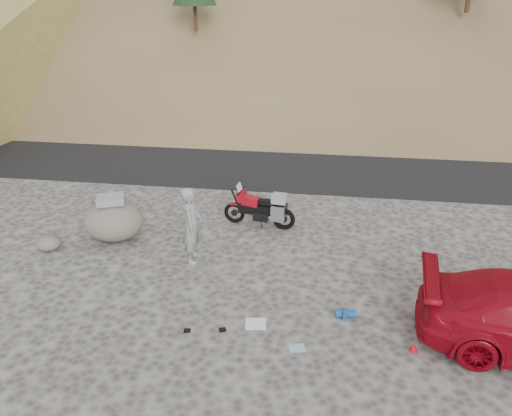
{
  "coord_description": "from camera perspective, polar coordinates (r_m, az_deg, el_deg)",
  "views": [
    {
      "loc": [
        2.07,
        -9.58,
        6.47
      ],
      "look_at": [
        0.44,
        2.09,
        1.0
      ],
      "focal_mm": 35.0,
      "sensor_mm": 36.0,
      "label": 1
    }
  ],
  "objects": [
    {
      "name": "gear_funnel",
      "position": [
        10.25,
        17.59,
        -14.88
      ],
      "size": [
        0.19,
        0.19,
        0.21
      ],
      "primitive_type": "cone",
      "rotation": [
        0.0,
        0.0,
        0.18
      ],
      "color": "red",
      "rests_on": "ground"
    },
    {
      "name": "gear_glove_a",
      "position": [
        10.4,
        -7.86,
        -13.71
      ],
      "size": [
        0.15,
        0.12,
        0.04
      ],
      "primitive_type": "cube",
      "rotation": [
        0.0,
        0.0,
        0.23
      ],
      "color": "black",
      "rests_on": "ground"
    },
    {
      "name": "gear_blue_cloth",
      "position": [
        9.96,
        4.69,
        -15.66
      ],
      "size": [
        0.36,
        0.31,
        0.01
      ],
      "primitive_type": "cube",
      "rotation": [
        0.0,
        0.0,
        0.32
      ],
      "color": "#83AFCB",
      "rests_on": "ground"
    },
    {
      "name": "motorcycle",
      "position": [
        14.03,
        0.73,
        -0.14
      ],
      "size": [
        2.09,
        0.78,
        1.25
      ],
      "rotation": [
        0.0,
        0.0,
        -0.14
      ],
      "color": "black",
      "rests_on": "ground"
    },
    {
      "name": "small_rock",
      "position": [
        14.06,
        -22.62,
        -3.73
      ],
      "size": [
        0.71,
        0.66,
        0.37
      ],
      "rotation": [
        0.0,
        0.0,
        0.18
      ],
      "color": "#57534B",
      "rests_on": "ground"
    },
    {
      "name": "gear_blue_mat",
      "position": [
        10.8,
        10.21,
        -11.78
      ],
      "size": [
        0.44,
        0.2,
        0.17
      ],
      "primitive_type": "cylinder",
      "rotation": [
        0.0,
        1.57,
        0.08
      ],
      "color": "#184A91",
      "rests_on": "ground"
    },
    {
      "name": "man",
      "position": [
        12.72,
        -7.09,
        -5.9
      ],
      "size": [
        0.51,
        0.74,
        1.96
      ],
      "primitive_type": "imported",
      "rotation": [
        0.0,
        0.0,
        1.63
      ],
      "color": "gray",
      "rests_on": "ground"
    },
    {
      "name": "gear_bottle",
      "position": [
        10.7,
        10.07,
        -12.04
      ],
      "size": [
        0.1,
        0.1,
        0.22
      ],
      "primitive_type": "cylinder",
      "rotation": [
        0.0,
        0.0,
        0.39
      ],
      "color": "#184A91",
      "rests_on": "ground"
    },
    {
      "name": "gear_glove_b",
      "position": [
        10.35,
        -3.85,
        -13.72
      ],
      "size": [
        0.16,
        0.14,
        0.04
      ],
      "primitive_type": "cube",
      "rotation": [
        0.0,
        0.0,
        0.43
      ],
      "color": "black",
      "rests_on": "ground"
    },
    {
      "name": "gear_white_cloth",
      "position": [
        10.5,
        -0.01,
        -13.09
      ],
      "size": [
        0.46,
        0.42,
        0.01
      ],
      "primitive_type": "cube",
      "rotation": [
        0.0,
        0.0,
        0.12
      ],
      "color": "white",
      "rests_on": "ground"
    },
    {
      "name": "boulder",
      "position": [
        13.91,
        -16.0,
        -1.36
      ],
      "size": [
        1.79,
        1.58,
        1.23
      ],
      "rotation": [
        0.0,
        0.0,
        0.14
      ],
      "color": "#57534B",
      "rests_on": "ground"
    },
    {
      "name": "ground",
      "position": [
        11.74,
        -3.58,
        -8.59
      ],
      "size": [
        140.0,
        140.0,
        0.0
      ],
      "primitive_type": "plane",
      "color": "#3C3937",
      "rests_on": "ground"
    },
    {
      "name": "road",
      "position": [
        19.78,
        1.5,
        5.8
      ],
      "size": [
        120.0,
        7.0,
        0.05
      ],
      "primitive_type": "cube",
      "color": "black",
      "rests_on": "ground"
    }
  ]
}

